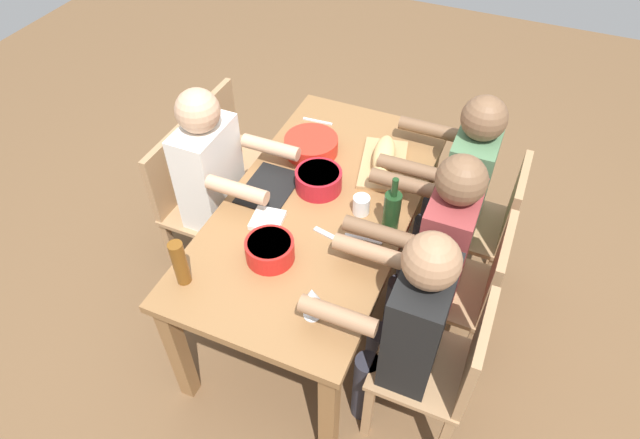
# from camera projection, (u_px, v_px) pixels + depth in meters

# --- Properties ---
(ground_plane) EXTENTS (8.00, 8.00, 0.00)m
(ground_plane) POSITION_uv_depth(u_px,v_px,m) (320.00, 297.00, 3.10)
(ground_plane) COLOR brown
(dining_table) EXTENTS (1.65, 0.86, 0.74)m
(dining_table) POSITION_uv_depth(u_px,v_px,m) (320.00, 217.00, 2.64)
(dining_table) COLOR olive
(dining_table) RESTS_ON ground_plane
(chair_near_right) EXTENTS (0.40, 0.40, 0.85)m
(chair_near_right) POSITION_uv_depth(u_px,v_px,m) (486.00, 222.00, 2.84)
(chair_near_right) COLOR #A87F56
(chair_near_right) RESTS_ON ground_plane
(diner_near_right) EXTENTS (0.41, 0.53, 1.20)m
(diner_near_right) POSITION_uv_depth(u_px,v_px,m) (459.00, 182.00, 2.74)
(diner_near_right) COLOR #2D2D38
(diner_near_right) RESTS_ON ground_plane
(chair_far_right) EXTENTS (0.40, 0.40, 0.85)m
(chair_far_right) POSITION_uv_depth(u_px,v_px,m) (235.00, 152.00, 3.25)
(chair_far_right) COLOR #A87F56
(chair_far_right) RESTS_ON ground_plane
(chair_near_center) EXTENTS (0.40, 0.40, 0.85)m
(chair_near_center) POSITION_uv_depth(u_px,v_px,m) (467.00, 286.00, 2.55)
(chair_near_center) COLOR #A87F56
(chair_near_center) RESTS_ON ground_plane
(diner_near_center) EXTENTS (0.41, 0.53, 1.20)m
(diner_near_center) POSITION_uv_depth(u_px,v_px,m) (436.00, 244.00, 2.44)
(diner_near_center) COLOR #2D2D38
(diner_near_center) RESTS_ON ground_plane
(chair_near_left) EXTENTS (0.40, 0.40, 0.85)m
(chair_near_left) POSITION_uv_depth(u_px,v_px,m) (443.00, 367.00, 2.25)
(chair_near_left) COLOR #A87F56
(chair_near_left) RESTS_ON ground_plane
(diner_near_left) EXTENTS (0.41, 0.53, 1.20)m
(diner_near_left) POSITION_uv_depth(u_px,v_px,m) (407.00, 323.00, 2.15)
(diner_near_left) COLOR #2D2D38
(diner_near_left) RESTS_ON ground_plane
(chair_far_center) EXTENTS (0.40, 0.40, 0.85)m
(chair_far_center) POSITION_uv_depth(u_px,v_px,m) (193.00, 200.00, 2.96)
(chair_far_center) COLOR #A87F56
(chair_far_center) RESTS_ON ground_plane
(diner_far_center) EXTENTS (0.41, 0.53, 1.20)m
(diner_far_center) POSITION_uv_depth(u_px,v_px,m) (217.00, 179.00, 2.76)
(diner_far_center) COLOR #2D2D38
(diner_far_center) RESTS_ON ground_plane
(serving_bowl_pasta) EXTENTS (0.28, 0.28, 0.08)m
(serving_bowl_pasta) POSITION_uv_depth(u_px,v_px,m) (311.00, 144.00, 2.81)
(serving_bowl_pasta) COLOR red
(serving_bowl_pasta) RESTS_ON dining_table
(serving_bowl_greens) EXTENTS (0.21, 0.21, 0.10)m
(serving_bowl_greens) POSITION_uv_depth(u_px,v_px,m) (270.00, 249.00, 2.29)
(serving_bowl_greens) COLOR red
(serving_bowl_greens) RESTS_ON dining_table
(serving_bowl_salad) EXTENTS (0.22, 0.22, 0.10)m
(serving_bowl_salad) POSITION_uv_depth(u_px,v_px,m) (319.00, 179.00, 2.60)
(serving_bowl_salad) COLOR #B21923
(serving_bowl_salad) RESTS_ON dining_table
(cutting_board) EXTENTS (0.44, 0.30, 0.02)m
(cutting_board) POSITION_uv_depth(u_px,v_px,m) (383.00, 164.00, 2.75)
(cutting_board) COLOR tan
(cutting_board) RESTS_ON dining_table
(bread_loaf) EXTENTS (0.34, 0.17, 0.09)m
(bread_loaf) POSITION_uv_depth(u_px,v_px,m) (384.00, 156.00, 2.71)
(bread_loaf) COLOR tan
(bread_loaf) RESTS_ON cutting_board
(wine_bottle) EXTENTS (0.08, 0.08, 0.29)m
(wine_bottle) POSITION_uv_depth(u_px,v_px,m) (392.00, 211.00, 2.38)
(wine_bottle) COLOR #193819
(wine_bottle) RESTS_ON dining_table
(beer_bottle) EXTENTS (0.06, 0.06, 0.22)m
(beer_bottle) POSITION_uv_depth(u_px,v_px,m) (180.00, 263.00, 2.17)
(beer_bottle) COLOR brown
(beer_bottle) RESTS_ON dining_table
(wine_glass) EXTENTS (0.08, 0.08, 0.17)m
(wine_glass) POSITION_uv_depth(u_px,v_px,m) (312.00, 297.00, 2.04)
(wine_glass) COLOR silver
(wine_glass) RESTS_ON dining_table
(fork_far_right) EXTENTS (0.03, 0.17, 0.01)m
(fork_far_right) POSITION_uv_depth(u_px,v_px,m) (318.00, 121.00, 3.02)
(fork_far_right) COLOR silver
(fork_far_right) RESTS_ON dining_table
(cup_near_center) EXTENTS (0.08, 0.08, 0.09)m
(cup_near_center) POSITION_uv_depth(u_px,v_px,m) (361.00, 205.00, 2.50)
(cup_near_center) COLOR white
(cup_near_center) RESTS_ON dining_table
(fork_near_center) EXTENTS (0.03, 0.17, 0.01)m
(fork_near_center) POSITION_uv_depth(u_px,v_px,m) (363.00, 239.00, 2.40)
(fork_near_center) COLOR silver
(fork_near_center) RESTS_ON dining_table
(placemat_far_center) EXTENTS (0.32, 0.23, 0.01)m
(placemat_far_center) POSITION_uv_depth(u_px,v_px,m) (269.00, 188.00, 2.64)
(placemat_far_center) COLOR black
(placemat_far_center) RESTS_ON dining_table
(carving_knife) EXTENTS (0.07, 0.23, 0.01)m
(carving_knife) POSITION_uv_depth(u_px,v_px,m) (336.00, 239.00, 2.40)
(carving_knife) COLOR silver
(carving_knife) RESTS_ON dining_table
(napkin_stack) EXTENTS (0.16, 0.16, 0.02)m
(napkin_stack) POSITION_uv_depth(u_px,v_px,m) (267.00, 220.00, 2.47)
(napkin_stack) COLOR white
(napkin_stack) RESTS_ON dining_table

